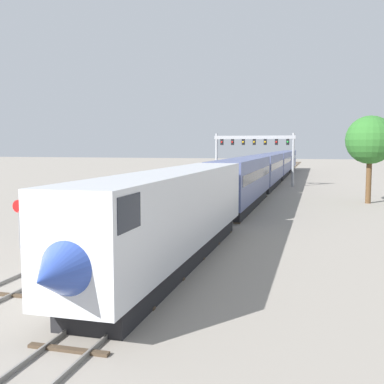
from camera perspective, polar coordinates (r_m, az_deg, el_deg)
ground_plane at (r=21.06m, az=-11.33°, el=-11.24°), size 400.00×400.00×0.00m
track_main at (r=78.58m, az=9.77°, el=1.19°), size 2.60×200.00×0.16m
track_near at (r=59.67m, az=2.75°, el=-0.13°), size 2.60×160.00×0.16m
passenger_train at (r=69.54m, az=9.14°, el=2.72°), size 3.04×114.55×4.80m
signal_gantry at (r=71.45m, az=7.52°, el=5.42°), size 12.10×0.49×7.88m
stop_sign at (r=29.71m, az=-20.21°, el=-2.83°), size 0.76×0.08×2.88m
trackside_tree_left at (r=52.73m, az=20.73°, el=5.87°), size 5.03×5.03×9.17m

